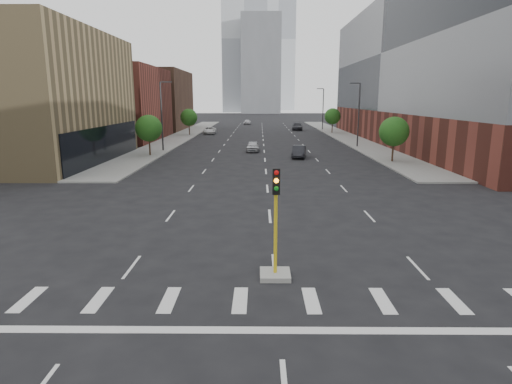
{
  "coord_description": "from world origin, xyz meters",
  "views": [
    {
      "loc": [
        -0.63,
        -6.85,
        6.94
      ],
      "look_at": [
        -0.79,
        13.35,
        2.5
      ],
      "focal_mm": 30.0,
      "sensor_mm": 36.0,
      "label": 1
    }
  ],
  "objects_px": {
    "car_near_left": "(253,146)",
    "car_distant": "(247,122)",
    "car_deep_right": "(297,127)",
    "car_mid_right": "(299,152)",
    "car_far_left": "(210,130)",
    "median_traffic_signal": "(275,254)"
  },
  "relations": [
    {
      "from": "median_traffic_signal",
      "to": "car_mid_right",
      "type": "relative_size",
      "value": 1.02
    },
    {
      "from": "car_far_left",
      "to": "car_distant",
      "type": "distance_m",
      "value": 31.68
    },
    {
      "from": "car_mid_right",
      "to": "car_far_left",
      "type": "bearing_deg",
      "value": 121.33
    },
    {
      "from": "car_deep_right",
      "to": "median_traffic_signal",
      "type": "bearing_deg",
      "value": -90.22
    },
    {
      "from": "car_near_left",
      "to": "car_distant",
      "type": "height_order",
      "value": "car_near_left"
    },
    {
      "from": "car_far_left",
      "to": "car_distant",
      "type": "xyz_separation_m",
      "value": [
        6.57,
        31.0,
        -0.02
      ]
    },
    {
      "from": "car_mid_right",
      "to": "car_far_left",
      "type": "xyz_separation_m",
      "value": [
        -14.58,
        34.58,
        -0.02
      ]
    },
    {
      "from": "car_far_left",
      "to": "median_traffic_signal",
      "type": "bearing_deg",
      "value": -83.22
    },
    {
      "from": "car_near_left",
      "to": "car_far_left",
      "type": "relative_size",
      "value": 0.82
    },
    {
      "from": "car_near_left",
      "to": "car_mid_right",
      "type": "xyz_separation_m",
      "value": [
        5.58,
        -5.99,
        0.01
      ]
    },
    {
      "from": "car_mid_right",
      "to": "car_distant",
      "type": "distance_m",
      "value": 66.07
    },
    {
      "from": "median_traffic_signal",
      "to": "car_far_left",
      "type": "height_order",
      "value": "median_traffic_signal"
    },
    {
      "from": "car_near_left",
      "to": "car_far_left",
      "type": "distance_m",
      "value": 29.98
    },
    {
      "from": "car_deep_right",
      "to": "car_near_left",
      "type": "bearing_deg",
      "value": -98.13
    },
    {
      "from": "car_distant",
      "to": "median_traffic_signal",
      "type": "bearing_deg",
      "value": -82.09
    },
    {
      "from": "car_mid_right",
      "to": "car_far_left",
      "type": "distance_m",
      "value": 37.53
    },
    {
      "from": "car_mid_right",
      "to": "car_distant",
      "type": "height_order",
      "value": "car_mid_right"
    },
    {
      "from": "car_far_left",
      "to": "car_distant",
      "type": "bearing_deg",
      "value": 76.23
    },
    {
      "from": "car_mid_right",
      "to": "car_distant",
      "type": "xyz_separation_m",
      "value": [
        -8.02,
        65.58,
        -0.04
      ]
    },
    {
      "from": "car_deep_right",
      "to": "car_distant",
      "type": "xyz_separation_m",
      "value": [
        -11.69,
        20.98,
        -0.13
      ]
    },
    {
      "from": "car_distant",
      "to": "car_mid_right",
      "type": "bearing_deg",
      "value": -77.36
    },
    {
      "from": "median_traffic_signal",
      "to": "car_far_left",
      "type": "xyz_separation_m",
      "value": [
        -10.5,
        69.56,
        -0.28
      ]
    }
  ]
}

